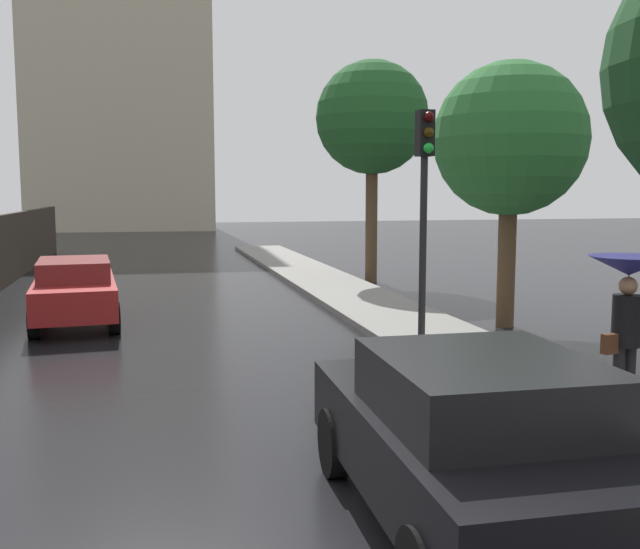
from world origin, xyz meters
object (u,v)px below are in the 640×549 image
at_px(pedestrian_with_umbrella_near, 628,291).
at_px(street_tree_far, 510,140).
at_px(traffic_light, 424,184).
at_px(street_tree_near, 372,119).
at_px(car_black_mid_road, 472,438).
at_px(car_red_near_kerb, 75,290).

relative_size(pedestrian_with_umbrella_near, street_tree_far, 0.35).
distance_m(traffic_light, street_tree_near, 10.52).
bearing_deg(car_black_mid_road, car_red_near_kerb, 112.64).
distance_m(pedestrian_with_umbrella_near, traffic_light, 4.19).
xyz_separation_m(car_black_mid_road, traffic_light, (1.92, 5.95, 2.14)).
xyz_separation_m(street_tree_near, street_tree_far, (0.44, -7.84, -1.17)).
bearing_deg(car_red_near_kerb, car_black_mid_road, 106.70).
distance_m(car_black_mid_road, pedestrian_with_umbrella_near, 3.77).
xyz_separation_m(car_red_near_kerb, street_tree_far, (8.74, -2.40, 3.10)).
bearing_deg(street_tree_near, car_red_near_kerb, -146.77).
relative_size(traffic_light, street_tree_far, 0.74).
height_order(car_red_near_kerb, street_tree_near, street_tree_near).
distance_m(pedestrian_with_umbrella_near, street_tree_far, 6.65).
bearing_deg(traffic_light, pedestrian_with_umbrella_near, -74.19).
relative_size(street_tree_near, street_tree_far, 1.25).
relative_size(car_black_mid_road, traffic_light, 0.98).
xyz_separation_m(car_red_near_kerb, pedestrian_with_umbrella_near, (7.10, -8.46, 0.90)).
relative_size(traffic_light, street_tree_near, 0.59).
xyz_separation_m(car_red_near_kerb, car_black_mid_road, (4.10, -10.58, 0.06)).
bearing_deg(car_red_near_kerb, pedestrian_with_umbrella_near, 125.53).
relative_size(car_red_near_kerb, street_tree_near, 0.63).
xyz_separation_m(pedestrian_with_umbrella_near, street_tree_near, (1.19, 13.90, 3.37)).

